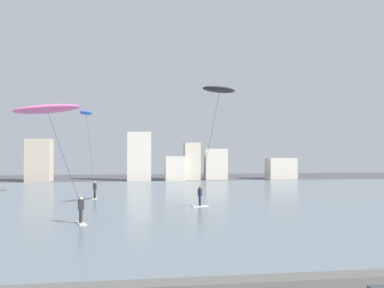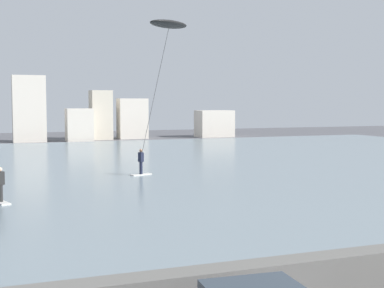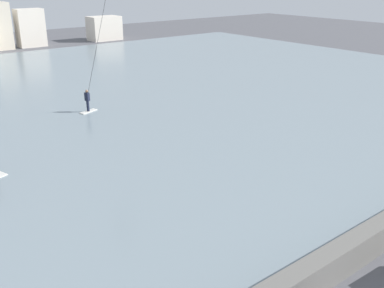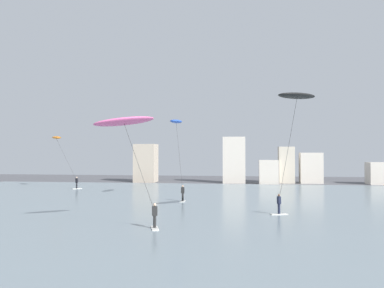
% 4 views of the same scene
% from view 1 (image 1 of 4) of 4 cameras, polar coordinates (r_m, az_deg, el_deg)
% --- Properties ---
extents(water_bay, '(84.00, 52.00, 0.10)m').
position_cam_1_polar(water_bay, '(37.62, -3.39, -7.94)').
color(water_bay, gray).
rests_on(water_bay, ground).
extents(far_shore_buildings, '(43.56, 5.02, 7.78)m').
position_cam_1_polar(far_shore_buildings, '(66.81, -4.58, -2.55)').
color(far_shore_buildings, '#B7A893').
rests_on(far_shore_buildings, ground).
extents(kitesurfer_blue, '(1.95, 4.71, 8.62)m').
position_cam_1_polar(kitesurfer_blue, '(42.57, -14.38, 3.42)').
color(kitesurfer_blue, silver).
rests_on(kitesurfer_blue, water_bay).
extents(kitesurfer_pink, '(4.40, 2.79, 7.54)m').
position_cam_1_polar(kitesurfer_pink, '(26.08, -19.13, 3.72)').
color(kitesurfer_pink, silver).
rests_on(kitesurfer_pink, water_bay).
extents(kitesurfer_black, '(3.79, 4.48, 9.51)m').
position_cam_1_polar(kitesurfer_black, '(31.85, 3.65, 6.53)').
color(kitesurfer_black, silver).
rests_on(kitesurfer_black, water_bay).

